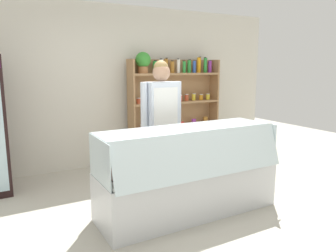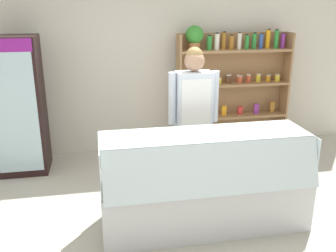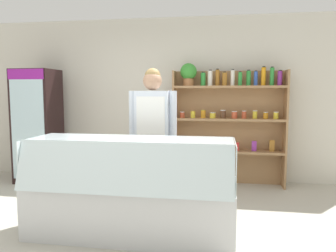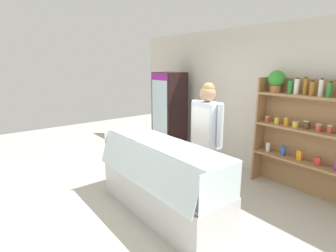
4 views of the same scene
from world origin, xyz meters
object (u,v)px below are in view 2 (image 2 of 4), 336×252
Objects in this scene: drinks_fridge at (19,106)px; deli_display_case at (204,198)px; shelving_unit at (229,81)px; shop_clerk at (194,108)px.

drinks_fridge reaches higher than deli_display_case.
shop_clerk is (-0.89, -1.29, -0.04)m from shelving_unit.
shelving_unit reaches higher than shop_clerk.
shelving_unit reaches higher than deli_display_case.
shop_clerk is (2.14, -1.00, 0.14)m from drinks_fridge.
drinks_fridge is at bearing 139.29° from deli_display_case.
shelving_unit is 1.09× the size of shop_clerk.
shelving_unit is 2.41m from deli_display_case.
shop_clerk reaches higher than deli_display_case.
shelving_unit is at bearing 5.46° from drinks_fridge.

